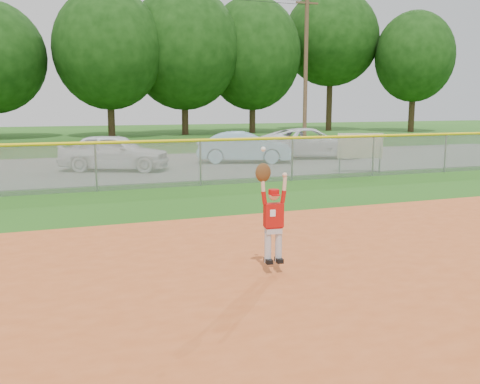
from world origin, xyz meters
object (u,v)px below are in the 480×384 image
(car_blue, at_px, (245,147))
(car_white_b, at_px, (311,143))
(sponsor_sign, at_px, (360,147))
(car_white_a, at_px, (115,152))
(ballplayer, at_px, (272,214))

(car_blue, bearing_deg, car_white_b, -55.21)
(car_white_b, bearing_deg, car_blue, 118.29)
(sponsor_sign, bearing_deg, car_white_a, 155.52)
(car_white_a, bearing_deg, sponsor_sign, -90.07)
(car_white_b, relative_size, sponsor_sign, 3.15)
(car_white_a, bearing_deg, car_blue, -57.31)
(car_blue, height_order, sponsor_sign, sponsor_sign)
(sponsor_sign, distance_m, ballplayer, 13.09)
(car_blue, xyz_separation_m, car_white_b, (3.83, 0.89, 0.03))
(car_blue, bearing_deg, car_white_a, 120.02)
(car_blue, height_order, ballplayer, ballplayer)
(sponsor_sign, relative_size, ballplayer, 0.91)
(car_white_b, xyz_separation_m, ballplayer, (-9.14, -15.93, 0.23))
(car_blue, bearing_deg, sponsor_sign, -127.30)
(car_white_a, xyz_separation_m, sponsor_sign, (8.79, -4.00, 0.26))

